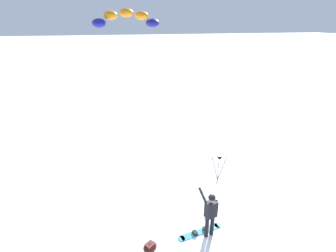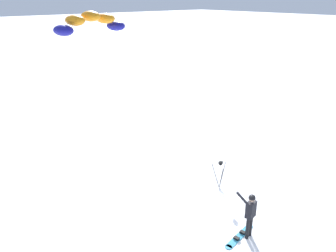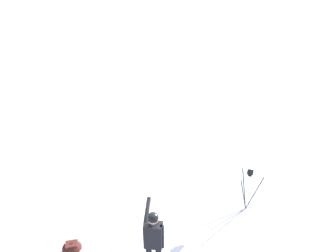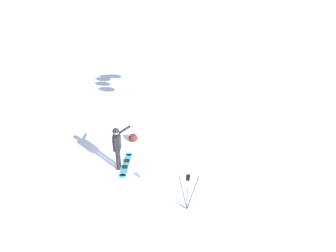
{
  "view_description": "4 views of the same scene",
  "coord_description": "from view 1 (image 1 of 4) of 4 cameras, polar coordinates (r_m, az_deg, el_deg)",
  "views": [
    {
      "loc": [
        6.77,
        -3.0,
        7.11
      ],
      "look_at": [
        -2.47,
        -0.58,
        3.06
      ],
      "focal_mm": 26.32,
      "sensor_mm": 36.0,
      "label": 1
    },
    {
      "loc": [
        6.72,
        -8.84,
        8.38
      ],
      "look_at": [
        -2.96,
        -0.69,
        3.51
      ],
      "focal_mm": 36.55,
      "sensor_mm": 36.0,
      "label": 2
    },
    {
      "loc": [
        5.62,
        2.16,
        6.41
      ],
      "look_at": [
        -1.93,
        -0.46,
        2.55
      ],
      "focal_mm": 34.36,
      "sensor_mm": 36.0,
      "label": 3
    },
    {
      "loc": [
        -3.23,
        9.29,
        6.94
      ],
      "look_at": [
        -1.2,
        -0.3,
        1.87
      ],
      "focal_mm": 31.83,
      "sensor_mm": 36.0,
      "label": 4
    }
  ],
  "objects": [
    {
      "name": "camera_tripod",
      "position": [
        11.98,
        11.71,
        -8.38
      ],
      "size": [
        0.66,
        0.65,
        1.36
      ],
      "color": "#262628",
      "rests_on": "ground_plane"
    },
    {
      "name": "gear_bag_large",
      "position": [
        9.2,
        -4.18,
        -26.13
      ],
      "size": [
        0.59,
        0.62,
        0.3
      ],
      "color": "#4C1E19",
      "rests_on": "ground_plane"
    },
    {
      "name": "snowboarder",
      "position": [
        9.09,
        9.86,
        -18.76
      ],
      "size": [
        0.67,
        0.57,
        1.82
      ],
      "color": "black",
      "rests_on": "ground_plane"
    },
    {
      "name": "snowboard",
      "position": [
        9.88,
        7.47,
        -23.07
      ],
      "size": [
        0.5,
        1.78,
        0.1
      ],
      "color": "teal",
      "rests_on": "ground_plane"
    },
    {
      "name": "ground_plane",
      "position": [
        10.27,
        7.12,
        -21.05
      ],
      "size": [
        300.0,
        300.0,
        0.0
      ],
      "primitive_type": "plane",
      "color": "white"
    },
    {
      "name": "traction_kite",
      "position": [
        13.86,
        -9.57,
        23.45
      ],
      "size": [
        1.67,
        3.63,
        0.92
      ],
      "color": "navy"
    }
  ]
}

